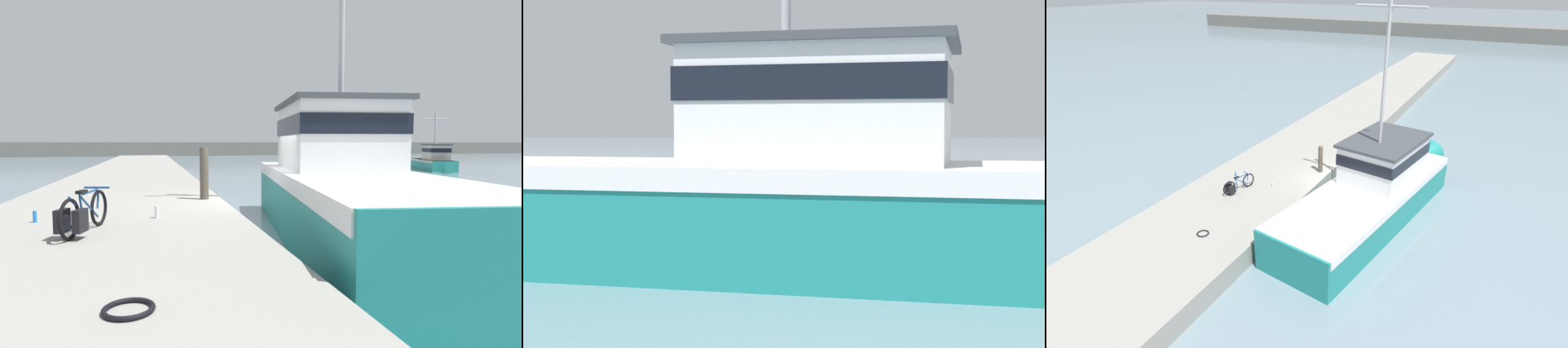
{
  "view_description": "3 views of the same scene",
  "coord_description": "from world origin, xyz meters",
  "views": [
    {
      "loc": [
        -2.48,
        -10.16,
        2.32
      ],
      "look_at": [
        -0.27,
        -1.95,
        1.67
      ],
      "focal_mm": 28.0,
      "sensor_mm": 36.0,
      "label": 1
    },
    {
      "loc": [
        13.83,
        0.01,
        2.15
      ],
      "look_at": [
        0.65,
        -0.91,
        1.38
      ],
      "focal_mm": 55.0,
      "sensor_mm": 36.0,
      "label": 2
    },
    {
      "loc": [
        6.61,
        -16.11,
        9.42
      ],
      "look_at": [
        -1.13,
        -0.99,
        1.33
      ],
      "focal_mm": 28.0,
      "sensor_mm": 36.0,
      "label": 3
    }
  ],
  "objects": [
    {
      "name": "fishing_boat_main",
      "position": [
        2.09,
        -0.93,
        1.31
      ],
      "size": [
        4.89,
        12.56,
        10.34
      ],
      "rotation": [
        0.0,
        0.0,
        -0.17
      ],
      "color": "teal",
      "rests_on": "ground_plane"
    },
    {
      "name": "bicycle_touring",
      "position": [
        -3.6,
        -3.16,
        1.17
      ],
      "size": [
        0.72,
        1.68,
        0.71
      ],
      "rotation": [
        0.0,
        0.0,
        -0.28
      ],
      "color": "black",
      "rests_on": "dock_pier"
    },
    {
      "name": "hose_coil",
      "position": [
        -2.7,
        -6.51,
        0.86
      ],
      "size": [
        0.46,
        0.46,
        0.05
      ],
      "primitive_type": "torus",
      "color": "black",
      "rests_on": "dock_pier"
    },
    {
      "name": "far_shoreline",
      "position": [
        30.0,
        65.35,
        1.21
      ],
      "size": [
        180.0,
        5.0,
        2.41
      ],
      "primitive_type": "cube",
      "color": "slate",
      "rests_on": "ground_plane"
    },
    {
      "name": "water_bottle_by_bike",
      "position": [
        -4.6,
        -1.85,
        0.95
      ],
      "size": [
        0.07,
        0.07,
        0.22
      ],
      "primitive_type": "cylinder",
      "color": "blue",
      "rests_on": "dock_pier"
    },
    {
      "name": "mooring_post",
      "position": [
        -1.16,
        0.48,
        1.52
      ],
      "size": [
        0.23,
        0.23,
        1.36
      ],
      "primitive_type": "cylinder",
      "color": "#51473D",
      "rests_on": "dock_pier"
    },
    {
      "name": "boat_orange_near",
      "position": [
        20.8,
        19.38,
        0.86
      ],
      "size": [
        4.22,
        7.7,
        5.04
      ],
      "rotation": [
        0.0,
        0.0,
        2.77
      ],
      "color": "teal",
      "rests_on": "ground_plane"
    },
    {
      "name": "ground_plane",
      "position": [
        0.0,
        0.0,
        0.0
      ],
      "size": [
        320.0,
        320.0,
        0.0
      ],
      "primitive_type": "plane",
      "color": "gray"
    },
    {
      "name": "water_bottle_on_curb",
      "position": [
        -2.4,
        -1.98,
        0.96
      ],
      "size": [
        0.08,
        0.08,
        0.24
      ],
      "primitive_type": "cylinder",
      "color": "silver",
      "rests_on": "dock_pier"
    },
    {
      "name": "dock_pier",
      "position": [
        -3.36,
        0.0,
        0.42
      ],
      "size": [
        5.33,
        80.0,
        0.84
      ],
      "primitive_type": "cube",
      "color": "gray",
      "rests_on": "ground_plane"
    }
  ]
}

